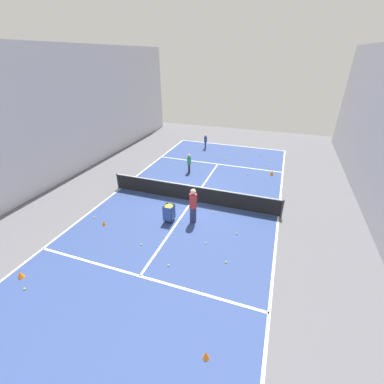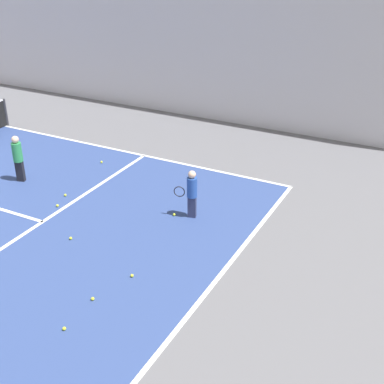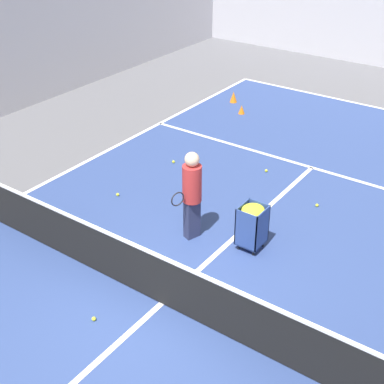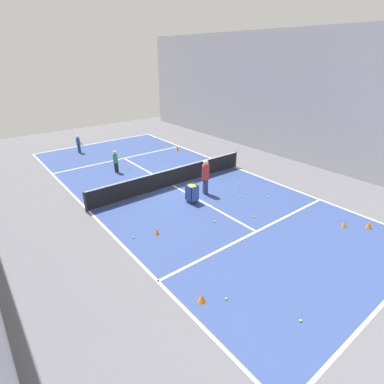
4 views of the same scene
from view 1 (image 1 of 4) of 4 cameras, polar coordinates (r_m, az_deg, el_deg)
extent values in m
plane|color=#5B5B60|center=(14.38, 0.00, -2.07)|extent=(33.39, 33.39, 0.00)
cube|color=navy|center=(14.38, 0.00, -2.06)|extent=(9.31, 21.23, 0.00)
cube|color=white|center=(23.83, 8.63, 10.23)|extent=(9.31, 0.10, 0.00)
cube|color=white|center=(13.79, 18.66, -5.19)|extent=(0.10, 21.23, 0.00)
cube|color=white|center=(16.33, -15.61, 0.76)|extent=(0.10, 21.23, 0.00)
cube|color=white|center=(19.43, 5.75, 6.19)|extent=(9.31, 0.10, 0.00)
cube|color=white|center=(10.20, -11.49, -17.84)|extent=(9.31, 0.10, 0.00)
cube|color=white|center=(14.38, 0.00, -2.05)|extent=(0.10, 11.68, 0.00)
cube|color=silver|center=(17.75, -28.87, 14.14)|extent=(0.15, 29.69, 7.89)
cylinder|color=#2D2D33|center=(13.54, 19.39, -3.53)|extent=(0.10, 0.10, 0.98)
cylinder|color=#2D2D33|center=(16.18, -16.12, 2.34)|extent=(0.10, 0.10, 0.98)
cube|color=black|center=(14.15, 0.00, -0.40)|extent=(9.41, 0.03, 0.91)
cube|color=white|center=(13.92, 0.00, 1.33)|extent=(9.41, 0.04, 0.05)
cube|color=#2D3351|center=(22.63, 2.99, 10.27)|extent=(0.17, 0.22, 0.56)
cylinder|color=#234799|center=(22.47, 3.02, 11.57)|extent=(0.30, 0.30, 0.50)
sphere|color=beige|center=(22.38, 3.04, 12.41)|extent=(0.19, 0.19, 0.19)
torus|color=black|center=(22.22, 3.11, 11.03)|extent=(0.09, 0.28, 0.28)
cube|color=#2D3351|center=(12.49, 0.24, -5.04)|extent=(0.26, 0.33, 0.81)
cylinder|color=#B22D2D|center=(12.08, 0.25, -2.00)|extent=(0.46, 0.46, 0.72)
sphere|color=beige|center=(11.84, 0.26, 0.07)|extent=(0.27, 0.27, 0.27)
torus|color=black|center=(12.45, 1.08, -1.99)|extent=(0.11, 0.28, 0.28)
cube|color=black|center=(17.84, -0.64, 5.31)|extent=(0.19, 0.24, 0.61)
cylinder|color=#2D8C4C|center=(17.63, -0.65, 7.03)|extent=(0.34, 0.34, 0.54)
sphere|color=beige|center=(17.50, -0.66, 8.16)|extent=(0.20, 0.20, 0.20)
cube|color=#2D478C|center=(12.73, -5.03, -5.91)|extent=(0.45, 0.49, 0.02)
cube|color=#2D478C|center=(12.70, -4.68, -3.94)|extent=(0.45, 0.02, 0.76)
cube|color=#2D478C|center=(12.35, -5.55, -5.03)|extent=(0.45, 0.02, 0.76)
cube|color=#2D478C|center=(12.45, -4.19, -4.66)|extent=(0.02, 0.49, 0.76)
cube|color=#2D478C|center=(12.60, -6.01, -4.29)|extent=(0.02, 0.49, 0.76)
ellipsoid|color=yellow|center=(12.36, -5.17, -3.23)|extent=(0.41, 0.45, 0.16)
cylinder|color=black|center=(12.85, -4.06, -5.89)|extent=(0.05, 0.05, 0.13)
cylinder|color=black|center=(12.96, -5.36, -5.62)|extent=(0.05, 0.05, 0.13)
cylinder|color=black|center=(12.59, -4.67, -6.72)|extent=(0.05, 0.05, 0.13)
cylinder|color=black|center=(12.70, -5.99, -6.43)|extent=(0.05, 0.05, 0.13)
cone|color=orange|center=(13.11, -18.94, -6.51)|extent=(0.20, 0.20, 0.24)
cone|color=orange|center=(11.72, -33.82, -15.01)|extent=(0.24, 0.24, 0.27)
cone|color=orange|center=(8.19, 3.15, -32.47)|extent=(0.19, 0.19, 0.25)
cone|color=orange|center=(18.27, 17.32, 4.09)|extent=(0.27, 0.27, 0.33)
sphere|color=yellow|center=(17.66, 1.86, 4.11)|extent=(0.07, 0.07, 0.07)
sphere|color=yellow|center=(19.83, 16.18, 5.75)|extent=(0.07, 0.07, 0.07)
sphere|color=yellow|center=(22.19, 10.07, 8.84)|extent=(0.07, 0.07, 0.07)
sphere|color=yellow|center=(11.23, -33.19, -17.55)|extent=(0.07, 0.07, 0.07)
sphere|color=yellow|center=(10.57, 7.56, -15.22)|extent=(0.07, 0.07, 0.07)
sphere|color=yellow|center=(21.81, 14.95, 7.96)|extent=(0.07, 0.07, 0.07)
sphere|color=yellow|center=(12.05, 9.86, -9.09)|extent=(0.07, 0.07, 0.07)
sphere|color=yellow|center=(10.40, -5.23, -15.91)|extent=(0.07, 0.07, 0.07)
sphere|color=yellow|center=(20.63, 17.21, 6.48)|extent=(0.07, 0.07, 0.07)
sphere|color=yellow|center=(22.29, 3.07, 9.32)|extent=(0.07, 0.07, 0.07)
sphere|color=yellow|center=(11.37, 3.15, -11.26)|extent=(0.07, 0.07, 0.07)
sphere|color=yellow|center=(14.97, 3.45, -0.65)|extent=(0.07, 0.07, 0.07)
sphere|color=yellow|center=(13.38, 4.70, -4.54)|extent=(0.07, 0.07, 0.07)
sphere|color=yellow|center=(21.83, 12.51, 8.27)|extent=(0.07, 0.07, 0.07)
sphere|color=yellow|center=(11.50, -11.22, -11.34)|extent=(0.07, 0.07, 0.07)
sphere|color=yellow|center=(23.73, 16.96, 9.32)|extent=(0.07, 0.07, 0.07)
sphere|color=yellow|center=(19.76, -5.01, 6.72)|extent=(0.07, 0.07, 0.07)
sphere|color=yellow|center=(19.40, 1.63, 6.39)|extent=(0.07, 0.07, 0.07)
sphere|color=yellow|center=(13.87, -20.93, -5.24)|extent=(0.07, 0.07, 0.07)
sphere|color=yellow|center=(20.38, 7.43, 7.27)|extent=(0.07, 0.07, 0.07)
sphere|color=yellow|center=(18.00, 12.32, 3.92)|extent=(0.07, 0.07, 0.07)
sphere|color=yellow|center=(19.43, 3.39, 6.39)|extent=(0.07, 0.07, 0.07)
camera|label=2|loc=(26.35, 31.32, 23.11)|focal=50.00mm
camera|label=3|loc=(18.81, -7.69, 24.18)|focal=50.00mm
camera|label=4|loc=(12.48, -73.55, 4.81)|focal=28.00mm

